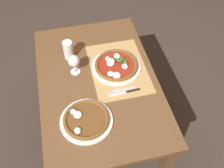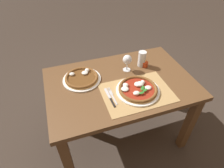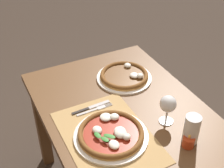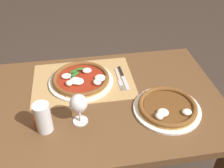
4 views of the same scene
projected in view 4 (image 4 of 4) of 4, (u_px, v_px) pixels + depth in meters
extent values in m
cube|color=brown|center=(101.00, 102.00, 1.34)|extent=(1.24, 0.81, 0.04)
cube|color=brown|center=(172.00, 100.00, 1.90)|extent=(0.07, 0.07, 0.70)
cube|color=brown|center=(14.00, 118.00, 1.76)|extent=(0.07, 0.07, 0.70)
cube|color=#A88451|center=(83.00, 81.00, 1.44)|extent=(0.55, 0.39, 0.00)
cylinder|color=white|center=(81.00, 81.00, 1.43)|extent=(0.35, 0.35, 0.01)
cylinder|color=tan|center=(81.00, 79.00, 1.42)|extent=(0.31, 0.31, 0.01)
torus|color=brown|center=(81.00, 78.00, 1.41)|extent=(0.31, 0.31, 0.02)
cylinder|color=maroon|center=(81.00, 78.00, 1.41)|extent=(0.26, 0.26, 0.00)
ellipsoid|color=silver|center=(78.00, 81.00, 1.38)|extent=(0.06, 0.06, 0.03)
ellipsoid|color=silver|center=(87.00, 71.00, 1.45)|extent=(0.05, 0.04, 0.03)
ellipsoid|color=silver|center=(75.00, 81.00, 1.38)|extent=(0.06, 0.06, 0.03)
ellipsoid|color=silver|center=(66.00, 76.00, 1.42)|extent=(0.06, 0.05, 0.02)
ellipsoid|color=silver|center=(69.00, 83.00, 1.36)|extent=(0.04, 0.04, 0.03)
ellipsoid|color=silver|center=(100.00, 78.00, 1.40)|extent=(0.06, 0.06, 0.02)
ellipsoid|color=silver|center=(97.00, 82.00, 1.37)|extent=(0.05, 0.05, 0.03)
ellipsoid|color=#286B23|center=(73.00, 71.00, 1.44)|extent=(0.05, 0.04, 0.00)
ellipsoid|color=#286B23|center=(74.00, 74.00, 1.41)|extent=(0.05, 0.05, 0.00)
ellipsoid|color=#286B23|center=(80.00, 69.00, 1.45)|extent=(0.05, 0.03, 0.00)
ellipsoid|color=#286B23|center=(76.00, 73.00, 1.42)|extent=(0.05, 0.05, 0.00)
cylinder|color=white|center=(167.00, 109.00, 1.26)|extent=(0.32, 0.32, 0.01)
cylinder|color=tan|center=(167.00, 107.00, 1.25)|extent=(0.28, 0.28, 0.01)
torus|color=brown|center=(167.00, 106.00, 1.24)|extent=(0.28, 0.28, 0.02)
cylinder|color=brown|center=(167.00, 106.00, 1.25)|extent=(0.23, 0.23, 0.00)
ellipsoid|color=silver|center=(187.00, 112.00, 1.20)|extent=(0.05, 0.04, 0.02)
ellipsoid|color=silver|center=(159.00, 116.00, 1.18)|extent=(0.04, 0.04, 0.03)
ellipsoid|color=silver|center=(163.00, 112.00, 1.20)|extent=(0.06, 0.05, 0.02)
cylinder|color=silver|center=(80.00, 121.00, 1.20)|extent=(0.07, 0.07, 0.00)
cylinder|color=silver|center=(80.00, 116.00, 1.18)|extent=(0.01, 0.01, 0.06)
ellipsoid|color=silver|center=(79.00, 103.00, 1.13)|extent=(0.08, 0.08, 0.08)
ellipsoid|color=#AD5B14|center=(79.00, 105.00, 1.14)|extent=(0.07, 0.07, 0.05)
cylinder|color=silver|center=(43.00, 118.00, 1.12)|extent=(0.07, 0.07, 0.15)
cylinder|color=black|center=(44.00, 120.00, 1.13)|extent=(0.07, 0.07, 0.12)
cylinder|color=silver|center=(41.00, 109.00, 1.09)|extent=(0.07, 0.07, 0.02)
cube|color=#B7B7BC|center=(118.00, 75.00, 1.48)|extent=(0.01, 0.12, 0.00)
cube|color=#B7B7BC|center=(121.00, 83.00, 1.42)|extent=(0.02, 0.05, 0.00)
cylinder|color=#B7B7BC|center=(121.00, 88.00, 1.38)|extent=(0.00, 0.04, 0.00)
cylinder|color=#B7B7BC|center=(122.00, 88.00, 1.38)|extent=(0.00, 0.04, 0.00)
cylinder|color=#B7B7BC|center=(123.00, 88.00, 1.38)|extent=(0.00, 0.04, 0.00)
cylinder|color=#B7B7BC|center=(124.00, 88.00, 1.38)|extent=(0.00, 0.04, 0.00)
cube|color=black|center=(121.00, 71.00, 1.50)|extent=(0.02, 0.10, 0.01)
cube|color=#B7B7BC|center=(125.00, 83.00, 1.42)|extent=(0.03, 0.12, 0.00)
cylinder|color=#B23819|center=(40.00, 121.00, 1.17)|extent=(0.06, 0.06, 0.05)
cylinder|color=silver|center=(40.00, 123.00, 1.17)|extent=(0.04, 0.04, 0.03)
ellipsoid|color=#F9C64C|center=(39.00, 116.00, 1.15)|extent=(0.01, 0.01, 0.02)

